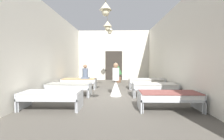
{
  "coord_description": "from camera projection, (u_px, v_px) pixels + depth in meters",
  "views": [
    {
      "loc": [
        0.22,
        -6.85,
        1.54
      ],
      "look_at": [
        0.0,
        0.91,
        1.11
      ],
      "focal_mm": 25.15,
      "sensor_mm": 36.0,
      "label": 1
    }
  ],
  "objects": [
    {
      "name": "bed_right_row_2",
      "position": [
        146.0,
        81.0,
        8.75
      ],
      "size": [
        1.9,
        0.84,
        0.57
      ],
      "color": "#B7BCC1",
      "rests_on": "ground"
    },
    {
      "name": "room_shell",
      "position": [
        112.0,
        51.0,
        8.11
      ],
      "size": [
        6.26,
        12.8,
        4.11
      ],
      "color": "silver",
      "rests_on": "ground"
    },
    {
      "name": "patient_seated_primary",
      "position": [
        85.0,
        73.0,
        8.78
      ],
      "size": [
        0.44,
        0.44,
        0.8
      ],
      "color": "#515B70",
      "rests_on": "bed_left_row_2"
    },
    {
      "name": "potted_plant",
      "position": [
        118.0,
        72.0,
        11.55
      ],
      "size": [
        0.6,
        0.6,
        1.28
      ],
      "color": "brown",
      "rests_on": "ground"
    },
    {
      "name": "nurse_near_aisle",
      "position": [
        116.0,
        84.0,
        6.99
      ],
      "size": [
        0.52,
        0.52,
        1.49
      ],
      "rotation": [
        0.0,
        0.0,
        1.21
      ],
      "color": "white",
      "rests_on": "ground"
    },
    {
      "name": "ground_plane",
      "position": [
        111.0,
        97.0,
        6.93
      ],
      "size": [
        6.46,
        13.2,
        0.1
      ],
      "primitive_type": "cube",
      "color": "#59544C"
    },
    {
      "name": "bed_left_row_0",
      "position": [
        51.0,
        96.0,
        5.06
      ],
      "size": [
        1.9,
        0.84,
        0.57
      ],
      "color": "#B7BCC1",
      "rests_on": "ground"
    },
    {
      "name": "bed_right_row_0",
      "position": [
        169.0,
        96.0,
        4.95
      ],
      "size": [
        1.9,
        0.84,
        0.57
      ],
      "color": "#B7BCC1",
      "rests_on": "ground"
    },
    {
      "name": "bed_left_row_1",
      "position": [
        69.0,
        86.0,
        6.95
      ],
      "size": [
        1.9,
        0.84,
        0.57
      ],
      "color": "#B7BCC1",
      "rests_on": "ground"
    },
    {
      "name": "bed_left_row_2",
      "position": [
        79.0,
        81.0,
        8.85
      ],
      "size": [
        1.9,
        0.84,
        0.57
      ],
      "color": "#B7BCC1",
      "rests_on": "ground"
    },
    {
      "name": "bed_right_row_1",
      "position": [
        154.0,
        87.0,
        6.85
      ],
      "size": [
        1.9,
        0.84,
        0.57
      ],
      "color": "#B7BCC1",
      "rests_on": "ground"
    }
  ]
}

